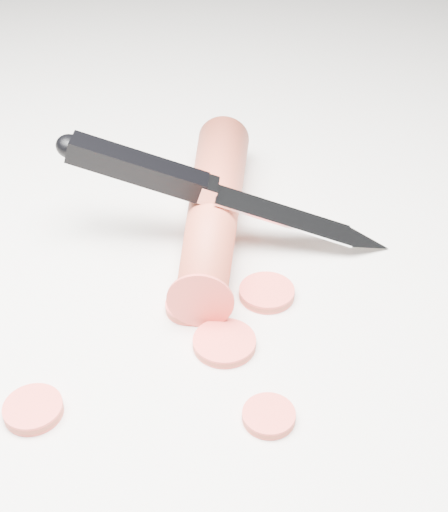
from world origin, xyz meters
TOP-DOWN VIEW (x-y plane):
  - ground at (0.00, 0.00)m, footprint 2.40×2.40m
  - carrot at (0.08, 0.03)m, footprint 0.15×0.19m
  - carrot_slice_0 at (-0.09, -0.07)m, footprint 0.03×0.03m
  - carrot_slice_1 at (0.02, -0.04)m, footprint 0.03×0.03m
  - carrot_slice_2 at (0.08, -0.05)m, footprint 0.04×0.04m
  - carrot_slice_3 at (0.03, -0.08)m, footprint 0.04×0.04m
  - carrot_slice_4 at (0.02, -0.14)m, footprint 0.03×0.03m
  - kitchen_knife at (0.08, 0.02)m, footprint 0.21×0.15m

SIDE VIEW (x-z plane):
  - ground at x=0.00m, z-range 0.00..0.00m
  - carrot_slice_4 at x=0.02m, z-range 0.00..0.01m
  - carrot_slice_3 at x=0.03m, z-range 0.00..0.01m
  - carrot_slice_1 at x=0.02m, z-range 0.00..0.01m
  - carrot_slice_2 at x=0.08m, z-range 0.00..0.01m
  - carrot_slice_0 at x=-0.09m, z-range 0.00..0.01m
  - carrot at x=0.08m, z-range 0.00..0.04m
  - kitchen_knife at x=0.08m, z-range 0.00..0.08m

